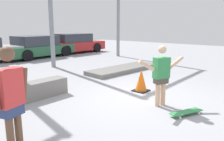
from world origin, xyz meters
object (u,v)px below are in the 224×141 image
at_px(manual_pad, 124,69).
at_px(parked_car_red, 74,44).
at_px(skateboarder, 161,73).
at_px(bystander, 11,96).
at_px(skateboard, 186,112).
at_px(parked_car_green, 38,47).
at_px(traffic_cone, 141,81).
at_px(grind_box, 25,93).

relative_size(manual_pad, parked_car_red, 0.79).
relative_size(skateboarder, manual_pad, 0.41).
distance_m(skateboarder, bystander, 3.35).
height_order(skateboard, parked_car_green, parked_car_green).
xyz_separation_m(parked_car_red, traffic_cone, (-4.87, -8.81, -0.34)).
bearing_deg(bystander, grind_box, -136.33).
distance_m(skateboarder, skateboard, 1.05).
bearing_deg(manual_pad, skateboard, -126.65).
xyz_separation_m(parked_car_green, parked_car_red, (2.94, 0.06, 0.02)).
bearing_deg(traffic_cone, parked_car_red, 61.07).
distance_m(manual_pad, parked_car_green, 6.56).
height_order(bystander, traffic_cone, bystander).
relative_size(parked_car_green, parked_car_red, 0.98).
distance_m(manual_pad, parked_car_red, 7.19).
bearing_deg(skateboarder, parked_car_green, 97.72).
bearing_deg(traffic_cone, manual_pad, 47.00).
xyz_separation_m(skateboard, parked_car_green, (2.80, 10.48, 0.57)).
height_order(grind_box, parked_car_red, parked_car_red).
distance_m(skateboarder, manual_pad, 4.31).
xyz_separation_m(manual_pad, traffic_cone, (-2.06, -2.21, 0.24)).
xyz_separation_m(skateboarder, skateboard, (-0.15, -0.72, -0.75)).
bearing_deg(parked_car_red, skateboarder, -116.74).
bearing_deg(manual_pad, parked_car_green, 91.14).
bearing_deg(bystander, parked_car_green, -138.00).
bearing_deg(skateboard, manual_pad, 76.61).
bearing_deg(parked_car_green, bystander, -125.80).
distance_m(parked_car_green, parked_car_red, 2.94).
height_order(manual_pad, bystander, bystander).
bearing_deg(grind_box, traffic_cone, -33.55).
relative_size(skateboard, manual_pad, 0.23).
distance_m(skateboard, grind_box, 3.97).
bearing_deg(skateboard, parked_car_green, 98.30).
bearing_deg(parked_car_green, parked_car_red, -1.55).
bearing_deg(bystander, manual_pad, -172.13).
relative_size(parked_car_red, bystander, 2.72).
bearing_deg(skateboarder, parked_car_red, 83.26).
xyz_separation_m(grind_box, bystander, (-1.30, -2.12, 0.69)).
bearing_deg(parked_car_green, manual_pad, -91.52).
distance_m(skateboarder, parked_car_red, 11.29).
bearing_deg(skateboard, traffic_cone, 86.56).
xyz_separation_m(skateboarder, bystander, (-3.28, 0.68, 0.11)).
height_order(manual_pad, parked_car_green, parked_car_green).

